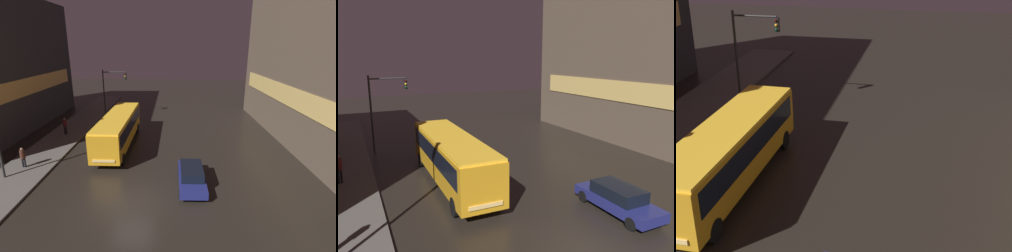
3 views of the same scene
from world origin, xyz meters
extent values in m
cube|color=#56514C|center=(-9.00, 10.00, 0.07)|extent=(4.00, 48.00, 0.15)
cube|color=brown|center=(18.34, 11.39, 7.90)|extent=(10.00, 26.89, 15.80)
cube|color=#EAC66B|center=(13.39, 11.39, 4.87)|extent=(0.24, 22.86, 1.80)
cube|color=orange|center=(-2.65, 9.66, 1.74)|extent=(2.62, 11.26, 2.37)
cube|color=black|center=(-2.65, 9.66, 2.17)|extent=(2.67, 10.36, 1.10)
cube|color=yellow|center=(-2.65, 9.66, 3.00)|extent=(2.57, 11.03, 0.16)
cube|color=#F4CC72|center=(-2.73, 4.03, 0.95)|extent=(1.72, 0.13, 0.20)
cylinder|color=black|center=(-1.58, 5.43, 0.50)|extent=(0.26, 1.00, 1.00)
cylinder|color=black|center=(-3.83, 5.46, 0.50)|extent=(0.26, 1.00, 1.00)
cylinder|color=black|center=(-1.46, 13.85, 0.50)|extent=(0.26, 1.00, 1.00)
cylinder|color=black|center=(-3.71, 13.88, 0.50)|extent=(0.26, 1.00, 1.00)
cube|color=navy|center=(3.85, 2.26, 0.55)|extent=(1.79, 4.80, 0.50)
cube|color=black|center=(3.85, 2.26, 1.11)|extent=(1.52, 2.64, 0.62)
cylinder|color=black|center=(4.66, 0.56, 0.32)|extent=(0.20, 0.64, 0.64)
cylinder|color=black|center=(3.04, 0.56, 0.32)|extent=(0.20, 0.64, 0.64)
cylinder|color=black|center=(4.67, 3.95, 0.32)|extent=(0.20, 0.64, 0.64)
cylinder|color=black|center=(3.05, 3.96, 0.32)|extent=(0.20, 0.64, 0.64)
cylinder|color=black|center=(-9.10, 12.48, 0.59)|extent=(0.14, 0.14, 0.87)
cylinder|color=black|center=(-8.92, 12.48, 0.59)|extent=(0.14, 0.14, 0.87)
cylinder|color=#4C191E|center=(-9.01, 12.48, 1.39)|extent=(0.60, 0.60, 0.73)
sphere|color=#8C664C|center=(-9.01, 12.48, 1.86)|extent=(0.22, 0.22, 0.22)
cylinder|color=#2D2D2D|center=(-6.45, 19.74, 3.18)|extent=(0.16, 0.16, 6.35)
cylinder|color=#2D2D2D|center=(-5.00, 19.74, 6.05)|extent=(2.89, 0.12, 0.12)
cube|color=black|center=(-3.56, 19.74, 5.55)|extent=(0.30, 0.24, 0.90)
sphere|color=#390706|center=(-3.56, 19.60, 5.83)|extent=(0.18, 0.18, 0.18)
sphere|color=gold|center=(-3.56, 19.60, 5.55)|extent=(0.18, 0.18, 0.18)
sphere|color=black|center=(-3.56, 19.60, 5.27)|extent=(0.18, 0.18, 0.18)
camera|label=1|loc=(2.48, -14.14, 9.50)|focal=28.00mm
camera|label=2|loc=(-8.19, -9.24, 7.87)|focal=35.00mm
camera|label=3|loc=(6.20, -8.27, 11.39)|focal=50.00mm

